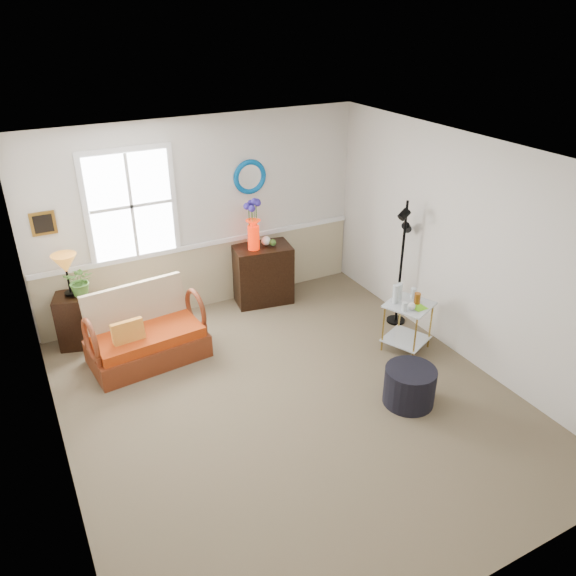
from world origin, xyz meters
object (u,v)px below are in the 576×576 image
side_table (407,327)px  floor_lamp (401,264)px  loveseat (146,328)px  cabinet (263,274)px  lamp_stand (75,320)px  ottoman (409,386)px

side_table → floor_lamp: floor_lamp is taller
loveseat → cabinet: bearing=15.1°
lamp_stand → side_table: lamp_stand is taller
floor_lamp → ottoman: bearing=-128.3°
cabinet → lamp_stand: bearing=-171.5°
lamp_stand → ottoman: bearing=-44.2°
side_table → ottoman: size_ratio=1.16×
loveseat → side_table: (2.85, -1.26, -0.12)m
cabinet → side_table: bearing=-53.8°
cabinet → ottoman: 2.84m
lamp_stand → loveseat: bearing=-46.7°
ottoman → floor_lamp: bearing=56.7°
ottoman → lamp_stand: bearing=135.8°
lamp_stand → ottoman: lamp_stand is taller
loveseat → lamp_stand: size_ratio=1.95×
cabinet → floor_lamp: bearing=-37.1°
floor_lamp → ottoman: 1.83m
lamp_stand → cabinet: bearing=-0.8°
side_table → ottoman: bearing=-126.6°
ottoman → side_table: bearing=53.4°
loveseat → floor_lamp: 3.26m
lamp_stand → side_table: 4.07m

